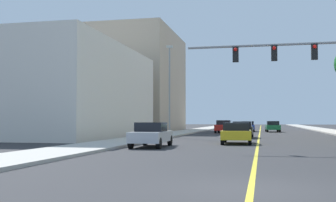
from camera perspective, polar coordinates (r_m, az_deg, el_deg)
ground at (r=51.99m, az=12.44°, el=-4.30°), size 192.00×192.00×0.00m
sidewalk_left at (r=52.86m, az=2.27°, el=-4.25°), size 3.43×168.00×0.15m
lane_marking_center at (r=51.99m, az=12.44°, el=-4.30°), size 0.16×144.00×0.01m
building_left_near at (r=41.64m, az=-15.17°, el=1.18°), size 14.12×20.64×8.56m
building_left_far at (r=63.01m, az=-6.23°, el=2.55°), size 15.99×18.17×14.48m
traffic_signal_mast at (r=23.40m, az=21.45°, el=5.08°), size 11.83×0.36×6.01m
street_lamp at (r=38.76m, az=0.21°, el=2.08°), size 0.56×0.28×8.39m
car_silver at (r=24.80m, az=-2.28°, el=-4.61°), size 1.94×4.41×1.46m
car_black at (r=37.81m, az=10.15°, el=-3.84°), size 1.85×4.56×1.46m
car_red at (r=51.64m, az=7.66°, el=-3.48°), size 1.97×4.20×1.55m
car_green at (r=56.98m, az=14.13°, el=-3.39°), size 1.94×4.58×1.45m
car_blue at (r=57.96m, az=10.87°, el=-3.40°), size 1.91×4.50×1.41m
car_yellow at (r=28.54m, az=9.37°, el=-4.32°), size 2.07×4.17×1.42m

